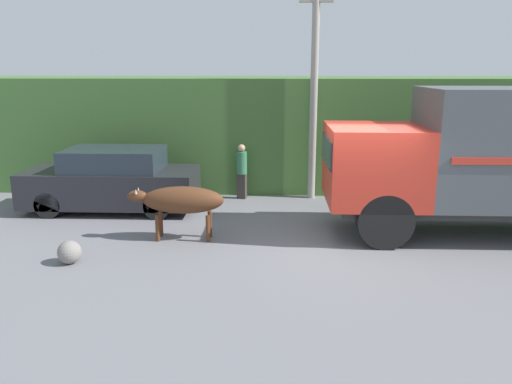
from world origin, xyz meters
TOP-DOWN VIEW (x-y plane):
  - ground_plane at (0.00, 0.00)m, footprint 60.00×60.00m
  - hillside_embankment at (0.00, 6.98)m, footprint 32.00×5.66m
  - cargo_truck at (3.14, 0.77)m, footprint 6.90×2.33m
  - brown_cow at (-3.69, 0.20)m, footprint 2.09×0.59m
  - parked_suv at (-5.92, 2.43)m, footprint 4.42×1.79m
  - pedestrian_on_hill at (-2.62, 3.78)m, footprint 0.37×0.37m
  - utility_pole at (-0.62, 3.95)m, footprint 0.90×0.21m
  - roadside_rock at (-5.59, -1.28)m, footprint 0.45×0.45m

SIDE VIEW (x-z plane):
  - ground_plane at x=0.00m, z-range 0.00..0.00m
  - roadside_rock at x=-5.59m, z-range 0.00..0.45m
  - parked_suv at x=-5.92m, z-range -0.03..1.61m
  - pedestrian_on_hill at x=-2.62m, z-range 0.08..1.65m
  - brown_cow at x=-3.69m, z-range 0.28..1.46m
  - hillside_embankment at x=0.00m, z-range 0.00..3.36m
  - cargo_truck at x=3.14m, z-range 0.18..3.42m
  - utility_pole at x=-0.62m, z-range 0.13..6.25m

